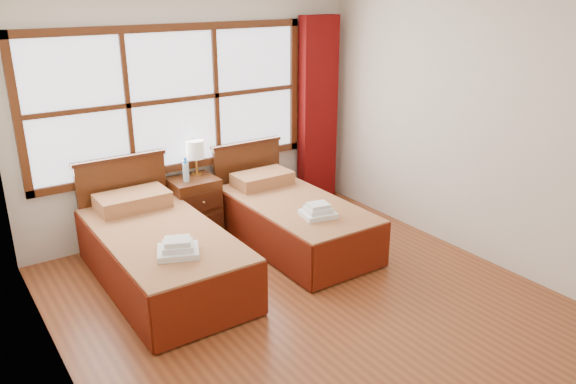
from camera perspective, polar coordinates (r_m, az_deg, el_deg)
floor at (r=4.99m, az=2.75°, el=-11.71°), size 4.50×4.50×0.00m
wall_back at (r=6.32m, az=-9.47°, el=7.73°), size 4.00×0.00×4.00m
wall_left at (r=3.67m, az=-22.77°, el=-2.86°), size 0.00×4.50×4.50m
wall_right at (r=5.84m, az=18.98°, el=5.86°), size 0.00×4.50×4.50m
window at (r=6.15m, az=-11.56°, el=9.15°), size 3.16×0.06×1.56m
curtain at (r=7.04m, az=3.04°, el=8.16°), size 0.50×0.16×2.30m
bed_left at (r=5.39m, az=-12.86°, el=-5.97°), size 1.03×2.05×1.00m
bed_right at (r=6.03m, az=0.44°, el=-2.74°), size 0.97×1.99×0.93m
nightstand at (r=6.31m, az=-9.49°, el=-1.51°), size 0.50×0.49×0.67m
towels_left at (r=4.76m, az=-11.12°, el=-5.64°), size 0.43×0.40×0.14m
towels_right at (r=5.54m, az=3.08°, el=-1.96°), size 0.37×0.34×0.13m
lamp at (r=6.26m, az=-9.38°, el=4.20°), size 0.20×0.20×0.39m
bottle_near at (r=6.08m, az=-10.35°, el=1.98°), size 0.06×0.06×0.23m
bottle_far at (r=6.11m, az=-10.35°, el=2.21°), size 0.07×0.07×0.26m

